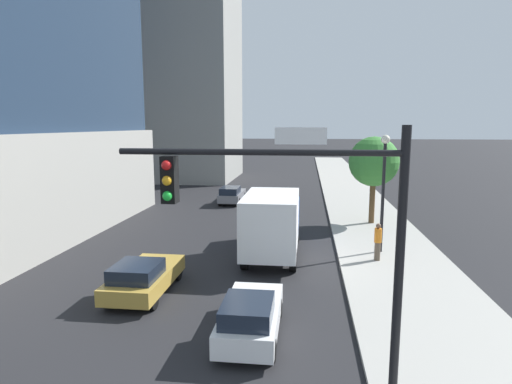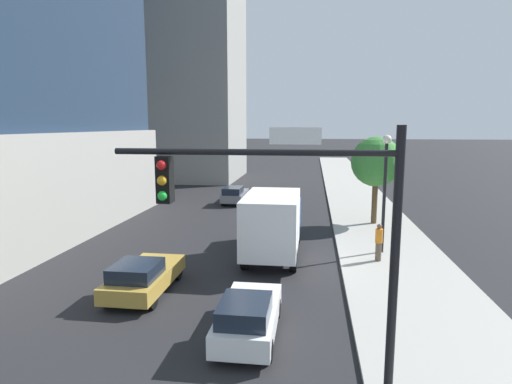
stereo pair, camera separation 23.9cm
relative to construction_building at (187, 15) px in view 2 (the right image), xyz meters
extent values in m
cube|color=#9E9B93|center=(19.05, -25.73, -19.21)|extent=(5.25, 120.00, 0.15)
cube|color=gray|center=(-0.02, 0.03, -1.45)|extent=(12.21, 12.62, 35.68)
cylinder|color=black|center=(16.83, -41.94, -15.95)|extent=(0.20, 0.20, 6.37)
cylinder|color=black|center=(13.74, -41.94, -13.36)|extent=(6.18, 0.14, 0.14)
cube|color=black|center=(11.77, -41.94, -13.98)|extent=(0.32, 0.36, 1.05)
sphere|color=red|center=(11.77, -42.13, -13.64)|extent=(0.22, 0.22, 0.22)
sphere|color=orange|center=(11.77, -42.13, -13.98)|extent=(0.22, 0.22, 0.22)
sphere|color=green|center=(11.77, -42.13, -14.32)|extent=(0.22, 0.22, 0.22)
cube|color=white|center=(14.66, -41.94, -13.01)|extent=(1.10, 0.04, 0.36)
cylinder|color=black|center=(18.61, -29.59, -16.39)|extent=(0.16, 0.16, 5.49)
sphere|color=silver|center=(18.61, -29.59, -13.47)|extent=(0.44, 0.44, 0.44)
cylinder|color=brown|center=(19.10, -23.02, -17.72)|extent=(0.36, 0.36, 2.83)
sphere|color=#387F33|center=(19.10, -23.02, -15.10)|extent=(3.21, 3.21, 3.21)
cube|color=silver|center=(13.18, -38.71, -18.68)|extent=(1.72, 4.08, 0.67)
cube|color=#19212D|center=(13.18, -39.55, -18.08)|extent=(1.44, 1.87, 0.54)
cylinder|color=black|center=(12.42, -37.33, -18.97)|extent=(0.22, 0.63, 0.63)
cylinder|color=black|center=(13.93, -37.33, -18.97)|extent=(0.22, 0.63, 0.63)
cylinder|color=black|center=(12.42, -40.10, -18.97)|extent=(0.22, 0.63, 0.63)
cylinder|color=black|center=(13.93, -40.10, -18.97)|extent=(0.22, 0.63, 0.63)
cube|color=#AD8938|center=(8.61, -35.79, -18.70)|extent=(1.93, 4.37, 0.60)
cube|color=#19212D|center=(8.61, -36.59, -18.13)|extent=(1.62, 1.86, 0.54)
cylinder|color=black|center=(7.76, -34.30, -18.95)|extent=(0.22, 0.68, 0.68)
cylinder|color=black|center=(9.45, -34.30, -18.95)|extent=(0.22, 0.68, 0.68)
cylinder|color=black|center=(7.76, -37.27, -18.95)|extent=(0.22, 0.68, 0.68)
cylinder|color=black|center=(9.45, -37.27, -18.95)|extent=(0.22, 0.68, 0.68)
cube|color=slate|center=(8.61, -16.16, -18.68)|extent=(1.71, 4.33, 0.64)
cube|color=#19212D|center=(8.61, -17.13, -18.09)|extent=(1.44, 2.24, 0.55)
cylinder|color=black|center=(7.85, -14.69, -18.95)|extent=(0.22, 0.68, 0.68)
cylinder|color=black|center=(9.36, -14.69, -18.95)|extent=(0.22, 0.68, 0.68)
cylinder|color=black|center=(7.85, -17.63, -18.95)|extent=(0.22, 0.68, 0.68)
cylinder|color=black|center=(9.36, -17.63, -18.95)|extent=(0.22, 0.68, 0.68)
cube|color=#1E4799|center=(13.18, -27.91, -17.74)|extent=(2.50, 1.93, 1.83)
cube|color=white|center=(13.18, -31.43, -17.34)|extent=(2.50, 4.82, 2.64)
cylinder|color=black|center=(12.08, -27.91, -18.76)|extent=(0.30, 1.06, 1.06)
cylinder|color=black|center=(14.28, -27.91, -18.76)|extent=(0.30, 1.06, 1.06)
cylinder|color=black|center=(12.08, -32.64, -18.76)|extent=(0.30, 1.06, 1.06)
cylinder|color=black|center=(14.28, -32.64, -18.76)|extent=(0.30, 1.06, 1.06)
cylinder|color=brown|center=(18.21, -31.03, -18.70)|extent=(0.28, 0.28, 0.87)
cylinder|color=orange|center=(18.21, -31.03, -17.93)|extent=(0.34, 0.34, 0.67)
sphere|color=brown|center=(18.21, -31.03, -17.47)|extent=(0.24, 0.24, 0.24)
camera|label=1|loc=(14.80, -51.04, -12.78)|focal=29.80mm
camera|label=2|loc=(15.04, -51.01, -12.78)|focal=29.80mm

